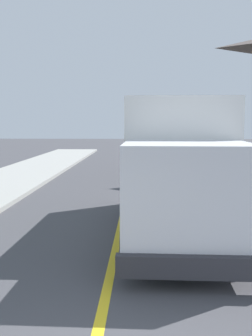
% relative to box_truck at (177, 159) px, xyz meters
% --- Properties ---
extents(centre_line_yellow, '(0.16, 56.00, 0.01)m').
position_rel_box_truck_xyz_m(centre_line_yellow, '(-1.42, 2.88, -1.76)').
color(centre_line_yellow, gold).
rests_on(centre_line_yellow, ground).
extents(box_truck, '(2.54, 7.23, 3.20)m').
position_rel_box_truck_xyz_m(box_truck, '(0.00, 0.00, 0.00)').
color(box_truck, silver).
rests_on(box_truck, ground).
extents(parked_car_near, '(1.98, 4.47, 1.67)m').
position_rel_box_truck_xyz_m(parked_car_near, '(0.80, 7.74, -0.97)').
color(parked_car_near, '#4C564C').
rests_on(parked_car_near, ground).
extents(parked_car_mid, '(1.96, 4.46, 1.67)m').
position_rel_box_truck_xyz_m(parked_car_mid, '(1.00, 13.95, -0.97)').
color(parked_car_mid, '#B7B7BC').
rests_on(parked_car_mid, ground).
extents(parked_van_across, '(1.95, 4.46, 1.67)m').
position_rel_box_truck_xyz_m(parked_van_across, '(3.78, 7.34, -0.97)').
color(parked_van_across, '#B7B7BC').
rests_on(parked_van_across, ground).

